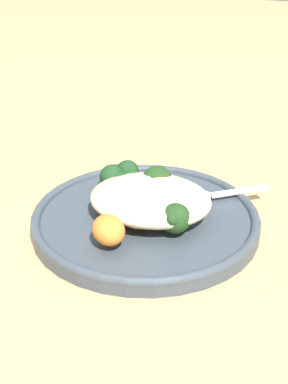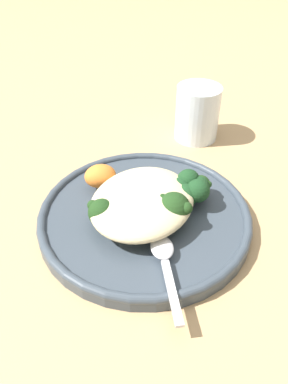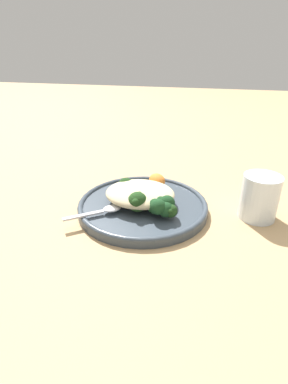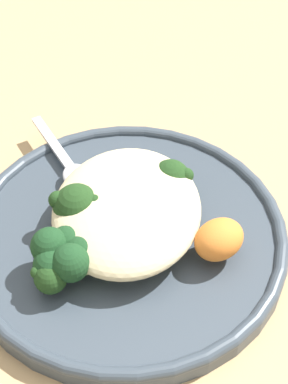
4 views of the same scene
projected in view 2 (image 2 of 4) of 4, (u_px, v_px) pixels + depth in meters
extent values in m
plane|color=tan|center=(141.00, 211.00, 0.52)|extent=(4.00, 4.00, 0.00)
cylinder|color=#38424C|center=(145.00, 217.00, 0.50)|extent=(0.28, 0.28, 0.02)
torus|color=#38424C|center=(145.00, 213.00, 0.49)|extent=(0.28, 0.28, 0.01)
ellipsoid|color=beige|center=(142.00, 202.00, 0.47)|extent=(0.15, 0.13, 0.04)
ellipsoid|color=#ADC675|center=(127.00, 200.00, 0.50)|extent=(0.09, 0.03, 0.01)
sphere|color=#1E3D19|center=(102.00, 213.00, 0.46)|extent=(0.04, 0.04, 0.04)
sphere|color=#1E3D19|center=(111.00, 213.00, 0.45)|extent=(0.01, 0.01, 0.01)
sphere|color=#1E3D19|center=(93.00, 205.00, 0.46)|extent=(0.01, 0.01, 0.01)
ellipsoid|color=#ADC675|center=(136.00, 205.00, 0.49)|extent=(0.09, 0.07, 0.02)
sphere|color=#1E3D19|center=(142.00, 227.00, 0.44)|extent=(0.03, 0.03, 0.03)
sphere|color=#1E3D19|center=(145.00, 231.00, 0.43)|extent=(0.01, 0.01, 0.01)
sphere|color=#1E3D19|center=(151.00, 222.00, 0.44)|extent=(0.01, 0.01, 0.01)
sphere|color=#1E3D19|center=(139.00, 218.00, 0.45)|extent=(0.01, 0.01, 0.01)
sphere|color=#1E3D19|center=(132.00, 226.00, 0.44)|extent=(0.01, 0.01, 0.01)
ellipsoid|color=#ADC675|center=(149.00, 202.00, 0.49)|extent=(0.03, 0.08, 0.02)
sphere|color=#1E3D19|center=(174.00, 208.00, 0.46)|extent=(0.04, 0.04, 0.04)
sphere|color=#1E3D19|center=(186.00, 208.00, 0.45)|extent=(0.02, 0.02, 0.02)
sphere|color=#1E3D19|center=(162.00, 200.00, 0.46)|extent=(0.02, 0.02, 0.02)
ellipsoid|color=#ADC675|center=(163.00, 191.00, 0.51)|extent=(0.08, 0.09, 0.02)
sphere|color=#1E3D19|center=(201.00, 185.00, 0.51)|extent=(0.03, 0.03, 0.03)
sphere|color=#1E3D19|center=(208.00, 184.00, 0.50)|extent=(0.01, 0.01, 0.01)
sphere|color=#1E3D19|center=(194.00, 180.00, 0.51)|extent=(0.01, 0.01, 0.01)
ellipsoid|color=orange|center=(102.00, 175.00, 0.52)|extent=(0.06, 0.06, 0.03)
ellipsoid|color=orange|center=(124.00, 195.00, 0.49)|extent=(0.06, 0.07, 0.03)
sphere|color=#193D1E|center=(186.00, 195.00, 0.49)|extent=(0.03, 0.03, 0.03)
sphere|color=#193D1E|center=(198.00, 191.00, 0.49)|extent=(0.03, 0.03, 0.03)
sphere|color=#193D1E|center=(198.00, 187.00, 0.50)|extent=(0.03, 0.03, 0.03)
sphere|color=#193D1E|center=(188.00, 180.00, 0.50)|extent=(0.03, 0.03, 0.03)
sphere|color=#193D1E|center=(180.00, 189.00, 0.50)|extent=(0.03, 0.03, 0.03)
cube|color=silver|center=(172.00, 291.00, 0.39)|extent=(0.07, 0.06, 0.00)
ellipsoid|color=silver|center=(162.00, 247.00, 0.43)|extent=(0.05, 0.04, 0.01)
cylinder|color=silver|center=(197.00, 113.00, 0.65)|extent=(0.08, 0.08, 0.09)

